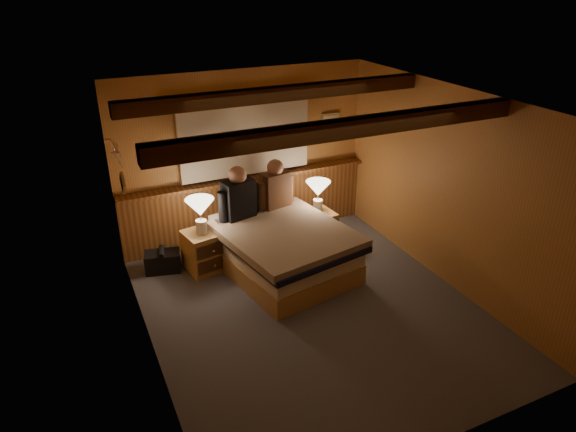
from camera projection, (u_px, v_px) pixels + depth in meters
floor at (312, 309)px, 5.93m from camera, size 4.20×4.20×0.00m
ceiling at (317, 103)px, 4.89m from camera, size 4.20×4.20×0.00m
wall_back at (244, 157)px, 7.13m from camera, size 3.60×0.00×3.60m
wall_left at (141, 252)px, 4.73m from camera, size 0.00×4.20×4.20m
wall_right at (448, 188)px, 6.10m from camera, size 0.00×4.20×4.20m
wall_front at (449, 330)px, 3.70m from camera, size 3.60×0.00×3.60m
wainscot at (248, 205)px, 7.39m from camera, size 3.60×0.23×0.94m
curtain_window at (245, 136)px, 6.93m from camera, size 2.18×0.09×1.11m
ceiling_beams at (310, 109)px, 5.06m from camera, size 3.60×1.65×0.16m
coat_rail at (117, 152)px, 5.84m from camera, size 0.05×0.55×0.24m
framed_print at (331, 122)px, 7.47m from camera, size 0.30×0.04×0.25m
bed at (282, 249)px, 6.57m from camera, size 1.68×2.02×0.62m
nightstand_left at (205, 251)px, 6.63m from camera, size 0.56×0.52×0.54m
nightstand_right at (317, 229)px, 7.20m from camera, size 0.50×0.46×0.51m
lamp_left at (200, 209)px, 6.35m from camera, size 0.36×0.36×0.47m
lamp_right at (318, 190)px, 7.01m from camera, size 0.34×0.34×0.44m
person_left at (238, 196)px, 6.62m from camera, size 0.59×0.32×0.73m
person_right at (275, 187)px, 6.94m from camera, size 0.56×0.30×0.69m
duffel_bag at (163, 261)px, 6.64m from camera, size 0.49×0.36×0.32m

